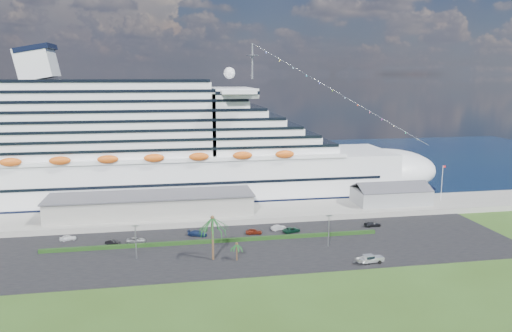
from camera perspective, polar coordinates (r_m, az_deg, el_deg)
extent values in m
plane|color=#2F4818|center=(118.81, 0.16, -11.06)|extent=(420.00, 420.00, 0.00)
cube|color=black|center=(128.94, -0.74, -9.27)|extent=(140.00, 38.00, 0.12)
cube|color=gray|center=(156.00, -2.52, -5.44)|extent=(240.00, 20.00, 1.80)
cube|color=#0B1533|center=(243.48, -5.40, 0.09)|extent=(420.00, 160.00, 0.02)
cube|color=silver|center=(176.33, -10.06, -1.35)|extent=(160.00, 30.00, 16.00)
ellipsoid|color=silver|center=(193.67, 14.32, -0.47)|extent=(40.00, 30.00, 16.00)
cube|color=black|center=(177.83, -9.99, -3.50)|extent=(164.00, 30.60, 2.40)
cube|color=silver|center=(173.69, -14.27, 5.51)|extent=(128.00, 26.00, 24.80)
cube|color=silver|center=(174.34, -2.78, 8.41)|extent=(14.00, 38.00, 3.20)
cube|color=silver|center=(177.30, -23.74, 10.69)|extent=(11.58, 14.00, 11.58)
cylinder|color=gray|center=(175.38, -0.43, 11.89)|extent=(0.70, 0.70, 12.00)
ellipsoid|color=#D55614|center=(159.06, -11.57, 0.91)|extent=(90.00, 2.40, 2.60)
ellipsoid|color=#D55614|center=(190.30, -11.39, 2.46)|extent=(90.00, 2.40, 2.60)
cube|color=black|center=(176.17, -10.07, -1.10)|extent=(144.00, 30.40, 0.90)
cube|color=gray|center=(153.75, -11.83, -4.38)|extent=(60.00, 14.00, 6.00)
cube|color=#4C4C54|center=(153.00, -11.87, -3.26)|extent=(61.00, 15.00, 0.40)
cube|color=gray|center=(169.88, 15.15, -3.32)|extent=(24.00, 12.00, 4.80)
cube|color=#4C4C54|center=(166.45, 15.65, -2.36)|extent=(24.00, 6.31, 2.74)
cube|color=#4C4C54|center=(171.73, 14.79, -1.93)|extent=(24.00, 6.31, 2.74)
cylinder|color=silver|center=(177.51, 20.47, -1.85)|extent=(0.16, 0.16, 12.00)
cube|color=red|center=(176.72, 20.72, -0.07)|extent=(1.00, 0.04, 0.70)
cube|color=black|center=(132.46, -4.56, -8.52)|extent=(88.00, 1.10, 0.90)
cylinder|color=gray|center=(123.44, -13.57, -8.49)|extent=(0.24, 0.24, 8.00)
cube|color=gray|center=(122.19, -13.65, -6.66)|extent=(1.60, 0.35, 0.35)
cylinder|color=gray|center=(129.55, 8.31, -7.39)|extent=(0.24, 0.24, 8.00)
cube|color=gray|center=(128.36, 8.36, -5.65)|extent=(1.60, 0.35, 0.35)
cylinder|color=#47301E|center=(119.46, -4.96, -8.29)|extent=(0.54, 0.54, 10.50)
sphere|color=#47301E|center=(117.89, -5.00, -5.88)|extent=(0.98, 0.98, 0.98)
cylinder|color=#47301E|center=(119.70, -2.21, -9.82)|extent=(0.35, 0.35, 4.20)
sphere|color=#47301E|center=(118.99, -2.22, -8.87)|extent=(0.73, 0.73, 0.73)
imported|color=white|center=(142.58, -20.70, -7.69)|extent=(4.49, 2.70, 1.43)
imported|color=black|center=(135.73, -16.05, -8.36)|extent=(4.02, 2.55, 1.25)
imported|color=gray|center=(135.60, -13.54, -8.24)|extent=(5.00, 2.54, 1.35)
imported|color=#16254D|center=(137.95, -6.70, -7.64)|extent=(5.79, 4.13, 1.56)
imported|color=#631B0D|center=(138.61, -0.26, -7.48)|extent=(4.64, 2.15, 1.54)
imported|color=#B9BDC1|center=(142.13, 2.60, -7.06)|extent=(4.49, 2.23, 1.42)
imported|color=#0C3121|center=(140.46, 4.09, -7.29)|extent=(5.61, 3.80, 1.43)
imported|color=black|center=(149.12, 13.16, -6.48)|extent=(5.15, 2.43, 1.45)
cylinder|color=black|center=(120.05, 12.39, -10.81)|extent=(0.84, 0.38, 0.82)
cylinder|color=black|center=(121.72, 12.03, -10.49)|extent=(0.84, 0.38, 0.82)
cylinder|color=black|center=(121.42, 13.97, -10.63)|extent=(0.84, 0.38, 0.82)
cylinder|color=black|center=(123.07, 13.60, -10.32)|extent=(0.84, 0.38, 0.82)
cube|color=#B8BBC0|center=(121.48, 13.07, -10.40)|extent=(5.70, 2.65, 0.71)
cube|color=#B8BBC0|center=(121.91, 13.73, -10.15)|extent=(2.66, 2.25, 0.56)
cube|color=#B8BBC0|center=(120.96, 12.77, -10.12)|extent=(2.45, 2.18, 0.97)
cube|color=black|center=(120.93, 12.77, -10.07)|extent=(2.25, 2.21, 0.56)
cube|color=#B8BBC0|center=(120.54, 12.04, -10.42)|extent=(1.13, 2.03, 0.36)
cube|color=gray|center=(121.03, 12.48, -10.56)|extent=(4.73, 2.06, 0.12)
cylinder|color=gray|center=(120.26, 11.54, -10.66)|extent=(2.21, 0.25, 0.08)
cylinder|color=black|center=(120.48, 12.82, -10.79)|extent=(0.66, 0.27, 0.64)
cylinder|color=black|center=(122.03, 12.49, -10.50)|extent=(0.66, 0.27, 0.64)
imported|color=white|center=(120.82, 12.49, -10.30)|extent=(5.35, 4.01, 1.05)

